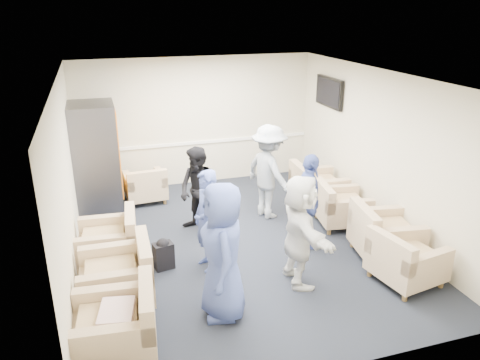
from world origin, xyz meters
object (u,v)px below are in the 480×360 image
object	(u,v)px
armchair_right_near	(404,262)
vending_machine	(96,158)
armchair_left_near	(120,329)
person_mid_left	(207,221)
armchair_right_midnear	(382,236)
person_back_left	(199,191)
person_back_right	(269,172)
armchair_left_far	(112,242)
armchair_right_midfar	(339,208)
person_mid_right	(309,201)
person_front_left	(223,252)
armchair_right_far	(315,189)
person_front_right	(300,230)
armchair_left_mid	(121,278)
armchair_corner	(146,187)

from	to	relation	value
armchair_right_near	vending_machine	xyz separation A→B (m)	(-3.95, 3.89, 0.69)
armchair_left_near	person_mid_left	xyz separation A→B (m)	(1.36, 1.54, 0.40)
armchair_right_midnear	person_back_left	distance (m)	3.01
armchair_right_near	person_back_right	size ratio (longest dim) A/B	0.56
armchair_left_far	armchair_right_near	xyz separation A→B (m)	(3.84, -1.77, -0.01)
armchair_right_midfar	person_mid_right	xyz separation A→B (m)	(-0.85, -0.53, 0.44)
person_mid_right	armchair_right_midfar	bearing A→B (deg)	-42.58
vending_machine	person_back_right	xyz separation A→B (m)	(2.93, -1.25, -0.16)
armchair_right_midfar	person_front_left	xyz separation A→B (m)	(-2.62, -1.85, 0.55)
vending_machine	person_mid_right	distance (m)	4.02
armchair_left_near	person_mid_left	world-z (taller)	person_mid_left
armchair_right_midnear	armchair_right_far	distance (m)	2.08
person_front_left	person_mid_right	bearing A→B (deg)	134.09
armchair_right_near	person_front_left	bearing A→B (deg)	78.50
person_back_right	person_front_right	size ratio (longest dim) A/B	1.08
armchair_right_midfar	person_mid_left	distance (m)	2.68
person_mid_left	person_back_right	size ratio (longest dim) A/B	0.89
armchair_right_midnear	person_front_right	bearing A→B (deg)	108.36
armchair_left_mid	person_mid_left	xyz separation A→B (m)	(1.27, 0.51, 0.40)
armchair_left_far	armchair_corner	size ratio (longest dim) A/B	1.13
person_front_left	person_front_right	bearing A→B (deg)	115.64
armchair_right_midnear	person_back_right	xyz separation A→B (m)	(-1.13, 1.92, 0.50)
armchair_left_mid	person_front_left	distance (m)	1.45
armchair_corner	person_back_right	bearing A→B (deg)	143.32
armchair_right_near	vending_machine	size ratio (longest dim) A/B	0.47
armchair_right_near	armchair_right_midfar	distance (m)	1.92
armchair_right_midnear	person_back_right	world-z (taller)	person_back_right
armchair_right_near	person_front_left	size ratio (longest dim) A/B	0.55
armchair_right_midnear	armchair_corner	xyz separation A→B (m)	(-3.20, 3.27, -0.05)
armchair_left_near	armchair_corner	bearing A→B (deg)	175.29
vending_machine	person_front_right	xyz separation A→B (m)	(2.57, -3.42, -0.22)
armchair_right_near	armchair_corner	world-z (taller)	armchair_right_near
armchair_right_midnear	armchair_right_midfar	distance (m)	1.20
person_front_left	armchair_left_near	bearing A→B (deg)	-65.43
armchair_right_near	armchair_right_far	size ratio (longest dim) A/B	1.03
armchair_right_near	person_mid_left	world-z (taller)	person_mid_left
armchair_right_midnear	armchair_left_near	bearing A→B (deg)	113.53
armchair_left_far	armchair_right_far	size ratio (longest dim) A/B	0.98
person_mid_left	person_back_left	bearing A→B (deg)	162.76
person_front_right	person_mid_right	bearing A→B (deg)	-26.41
armchair_right_far	person_front_right	world-z (taller)	person_front_right
armchair_left_near	person_front_left	distance (m)	1.44
armchair_left_far	armchair_corner	bearing A→B (deg)	165.57
armchair_left_near	person_front_left	world-z (taller)	person_front_left
armchair_corner	person_back_right	size ratio (longest dim) A/B	0.47
armchair_right_midnear	armchair_right_midfar	bearing A→B (deg)	12.61
armchair_right_midnear	person_front_right	size ratio (longest dim) A/B	0.64
armchair_left_far	armchair_right_midfar	bearing A→B (deg)	96.67
armchair_right_near	person_back_left	world-z (taller)	person_back_left
armchair_left_far	armchair_corner	world-z (taller)	armchair_left_far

